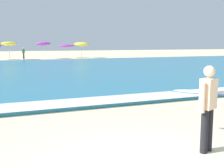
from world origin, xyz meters
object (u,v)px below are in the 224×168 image
(beach_umbrella_4, at_px, (9,44))
(beach_umbrella_7, at_px, (81,44))
(surfer_with_board, at_px, (214,100))
(beachgoer_near_row_left, at_px, (24,53))
(beach_umbrella_6, at_px, (67,46))
(beach_umbrella_5, at_px, (43,44))

(beach_umbrella_4, bearing_deg, beach_umbrella_7, 3.04)
(surfer_with_board, xyz_separation_m, beachgoer_near_row_left, (-0.06, 36.43, -0.19))
(beach_umbrella_6, xyz_separation_m, beachgoer_near_row_left, (-6.17, -0.91, -0.96))
(surfer_with_board, relative_size, beach_umbrella_7, 0.96)
(beach_umbrella_6, bearing_deg, beach_umbrella_5, -165.41)
(beach_umbrella_5, bearing_deg, beach_umbrella_6, 14.59)
(beach_umbrella_5, xyz_separation_m, beachgoer_near_row_left, (-2.67, 0.00, -1.26))
(beach_umbrella_4, distance_m, beach_umbrella_7, 10.01)
(beach_umbrella_5, xyz_separation_m, beach_umbrella_7, (5.50, 0.05, -0.08))
(beach_umbrella_5, height_order, beachgoer_near_row_left, beach_umbrella_5)
(beach_umbrella_4, xyz_separation_m, beach_umbrella_5, (4.50, 0.48, 0.00))
(beachgoer_near_row_left, bearing_deg, beach_umbrella_7, 0.34)
(surfer_with_board, relative_size, beach_umbrella_4, 0.93)
(beach_umbrella_7, bearing_deg, beach_umbrella_5, -179.49)
(beach_umbrella_6, height_order, beachgoer_near_row_left, beach_umbrella_6)
(surfer_with_board, bearing_deg, beach_umbrella_7, 77.46)
(beach_umbrella_6, xyz_separation_m, beach_umbrella_7, (2.00, -0.86, 0.23))
(beach_umbrella_7, bearing_deg, beachgoer_near_row_left, -179.66)
(beach_umbrella_7, bearing_deg, beach_umbrella_6, 156.75)
(beach_umbrella_4, relative_size, beachgoer_near_row_left, 1.54)
(beach_umbrella_4, height_order, beachgoer_near_row_left, beach_umbrella_4)
(beach_umbrella_4, relative_size, beach_umbrella_6, 1.06)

